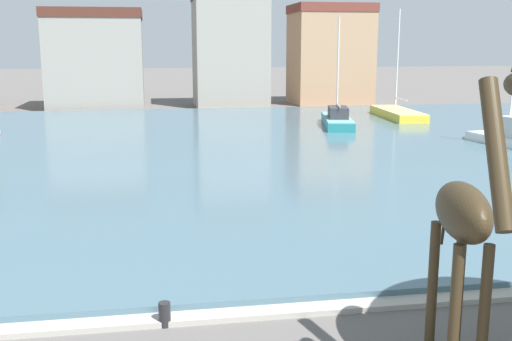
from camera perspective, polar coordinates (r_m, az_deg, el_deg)
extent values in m
cube|color=#476675|center=(32.45, -8.74, 1.88)|extent=(91.23, 40.09, 0.26)
cube|color=#ADA89E|center=(12.92, -6.87, -13.48)|extent=(91.23, 0.50, 0.12)
cylinder|color=#382B19|center=(10.68, 20.37, -12.77)|extent=(0.18, 0.18, 2.48)
cylinder|color=#382B19|center=(10.54, 17.91, -12.96)|extent=(0.18, 0.18, 2.48)
cylinder|color=#382B19|center=(11.76, 18.27, -10.35)|extent=(0.18, 0.18, 2.48)
cylinder|color=#382B19|center=(11.63, 16.04, -10.47)|extent=(0.18, 0.18, 2.48)
ellipsoid|color=#382B19|center=(10.64, 18.64, -3.64)|extent=(1.04, 2.01, 0.95)
cylinder|color=#382B19|center=(9.29, 21.42, 1.50)|extent=(0.49, 1.32, 2.12)
cylinder|color=#382B19|center=(11.57, 17.10, -4.36)|extent=(0.10, 0.27, 1.00)
cube|color=teal|center=(41.07, 7.53, 4.31)|extent=(3.04, 6.74, 0.80)
ellipsoid|color=teal|center=(44.13, 7.19, 4.82)|extent=(1.97, 2.56, 0.76)
cube|color=#6EA5A8|center=(41.01, 7.55, 4.91)|extent=(2.98, 6.60, 0.06)
cube|color=#333338|center=(40.49, 7.62, 5.37)|extent=(1.64, 2.48, 0.72)
cylinder|color=silver|center=(41.26, 7.61, 9.42)|extent=(0.12, 0.12, 6.49)
cylinder|color=silver|center=(40.28, 7.66, 6.03)|extent=(0.56, 2.25, 0.08)
cube|color=gold|center=(46.62, 12.98, 4.97)|extent=(2.69, 7.55, 0.79)
ellipsoid|color=gold|center=(49.95, 11.73, 5.45)|extent=(2.11, 2.73, 0.75)
cube|color=#DFCD77|center=(46.57, 13.00, 5.49)|extent=(2.64, 7.40, 0.06)
cylinder|color=silver|center=(46.87, 12.99, 9.95)|extent=(0.12, 0.12, 7.27)
cylinder|color=silver|center=(45.79, 13.34, 6.47)|extent=(0.28, 2.59, 0.08)
ellipsoid|color=white|center=(37.28, 20.00, 2.89)|extent=(1.97, 2.23, 0.64)
cylinder|color=silver|center=(35.32, 22.68, 7.15)|extent=(0.12, 0.12, 5.31)
cylinder|color=#232326|center=(12.70, -8.48, -13.06)|extent=(0.24, 0.24, 0.50)
cube|color=gray|center=(56.26, -14.61, 9.52)|extent=(8.05, 7.10, 7.73)
cube|color=#51281E|center=(56.29, -14.84, 13.85)|extent=(8.21, 7.24, 0.80)
cube|color=gray|center=(56.88, -2.43, 10.75)|extent=(6.44, 6.25, 9.42)
cube|color=tan|center=(59.86, 6.86, 10.25)|extent=(7.15, 6.09, 8.44)
cube|color=brown|center=(59.94, 6.97, 14.67)|extent=(7.29, 6.22, 0.80)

